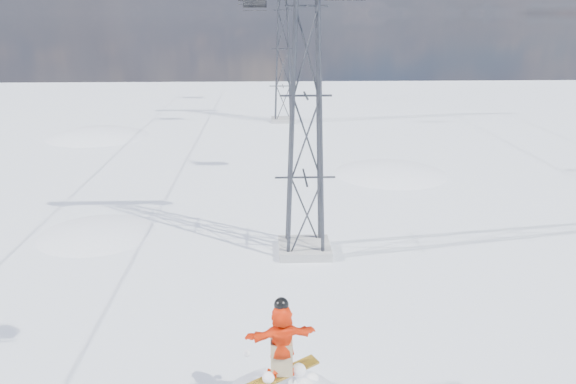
% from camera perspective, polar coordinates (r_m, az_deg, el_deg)
% --- Properties ---
extents(snow_terrain, '(39.00, 37.00, 22.00)m').
position_cam_1_polar(snow_terrain, '(36.26, -8.90, -11.62)').
color(snow_terrain, white).
rests_on(snow_terrain, ground).
extents(lift_tower_near, '(5.20, 1.80, 11.43)m').
position_cam_1_polar(lift_tower_near, '(18.38, 1.83, 9.66)').
color(lift_tower_near, '#999999').
rests_on(lift_tower_near, ground).
extents(lift_tower_far, '(5.20, 1.80, 11.43)m').
position_cam_1_polar(lift_tower_far, '(43.25, -0.53, 14.29)').
color(lift_tower_far, '#999999').
rests_on(lift_tower_far, ground).
extents(lift_chair_extra, '(2.11, 0.61, 2.62)m').
position_cam_1_polar(lift_chair_extra, '(52.24, -3.40, 18.46)').
color(lift_chair_extra, black).
rests_on(lift_chair_extra, ground).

